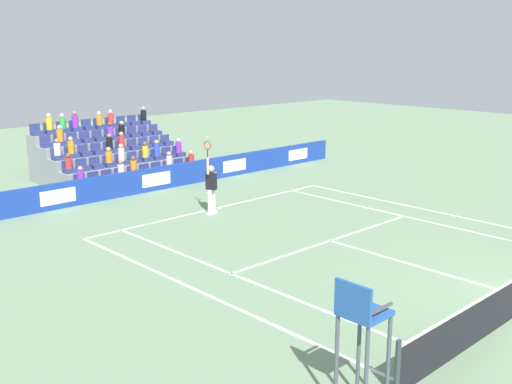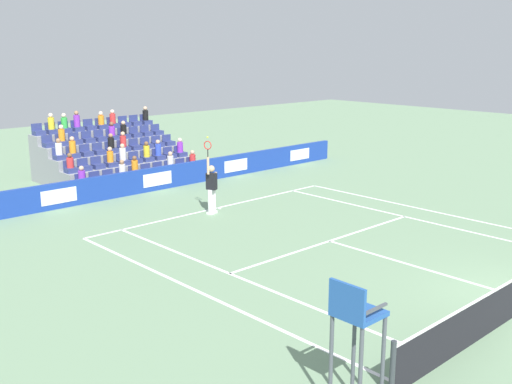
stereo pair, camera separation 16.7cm
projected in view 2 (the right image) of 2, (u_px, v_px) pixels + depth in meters
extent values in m
cube|color=white|center=(217.00, 208.00, 22.99)|extent=(10.97, 0.10, 0.01)
cube|color=white|center=(329.00, 241.00, 19.09)|extent=(8.23, 0.10, 0.01)
cube|color=white|center=(419.00, 267.00, 16.82)|extent=(0.10, 6.40, 0.01)
cube|color=white|center=(241.00, 278.00, 16.03)|extent=(0.10, 11.89, 0.01)
cube|color=white|center=(415.00, 219.00, 21.50)|extent=(0.10, 11.89, 0.01)
cube|color=white|center=(200.00, 292.00, 15.12)|extent=(0.10, 11.89, 0.01)
cube|color=white|center=(436.00, 212.00, 22.41)|extent=(0.10, 11.89, 0.01)
cube|color=white|center=(219.00, 208.00, 22.92)|extent=(0.10, 0.20, 0.01)
cube|color=#193899|center=(156.00, 179.00, 25.74)|extent=(21.92, 0.20, 0.98)
cube|color=white|center=(300.00, 154.00, 31.49)|extent=(1.40, 0.01, 0.55)
cube|color=white|center=(236.00, 166.00, 28.57)|extent=(1.40, 0.01, 0.55)
cube|color=white|center=(158.00, 179.00, 25.66)|extent=(1.40, 0.01, 0.55)
cube|color=white|center=(59.00, 196.00, 22.75)|extent=(1.40, 0.01, 0.55)
cylinder|color=#33383D|center=(392.00, 369.00, 10.48)|extent=(0.10, 0.10, 1.07)
cylinder|color=white|center=(214.00, 201.00, 22.24)|extent=(0.16, 0.16, 0.90)
cylinder|color=white|center=(210.00, 202.00, 22.03)|extent=(0.16, 0.16, 0.90)
cube|color=white|center=(214.00, 212.00, 22.33)|extent=(0.20, 0.29, 0.08)
cube|color=white|center=(210.00, 213.00, 22.12)|extent=(0.20, 0.29, 0.08)
cube|color=black|center=(212.00, 181.00, 21.96)|extent=(0.33, 0.41, 0.60)
sphere|color=#D3A884|center=(211.00, 169.00, 21.85)|extent=(0.24, 0.24, 0.24)
cylinder|color=#D3A884|center=(208.00, 166.00, 21.63)|extent=(0.09, 0.09, 0.62)
cylinder|color=#D3A884|center=(216.00, 180.00, 22.12)|extent=(0.09, 0.09, 0.56)
cylinder|color=black|center=(208.00, 153.00, 21.52)|extent=(0.04, 0.04, 0.28)
torus|color=red|center=(208.00, 145.00, 21.46)|extent=(0.13, 0.30, 0.31)
sphere|color=#D1E533|center=(208.00, 137.00, 21.39)|extent=(0.07, 0.07, 0.07)
cylinder|color=#474C54|center=(354.00, 351.00, 10.46)|extent=(0.07, 0.07, 1.71)
cylinder|color=#474C54|center=(383.00, 364.00, 10.03)|extent=(0.07, 0.07, 1.71)
cylinder|color=#474C54|center=(331.00, 363.00, 10.06)|extent=(0.07, 0.07, 1.71)
cylinder|color=#474C54|center=(360.00, 377.00, 9.63)|extent=(0.07, 0.07, 1.71)
cube|color=#23519E|center=(359.00, 313.00, 9.84)|extent=(0.70, 0.70, 0.08)
cube|color=#23519E|center=(347.00, 300.00, 9.55)|extent=(0.06, 0.70, 0.55)
cube|color=#474C54|center=(344.00, 297.00, 10.02)|extent=(0.56, 0.05, 0.04)
cube|color=#474C54|center=(376.00, 309.00, 9.57)|extent=(0.56, 0.05, 0.04)
cube|color=gray|center=(142.00, 181.00, 26.57)|extent=(6.20, 0.95, 0.42)
cube|color=navy|center=(193.00, 166.00, 28.35)|extent=(0.48, 0.44, 0.20)
cube|color=navy|center=(191.00, 160.00, 28.43)|extent=(0.48, 0.04, 0.30)
cube|color=navy|center=(183.00, 168.00, 27.94)|extent=(0.48, 0.44, 0.20)
cube|color=navy|center=(180.00, 162.00, 28.02)|extent=(0.48, 0.04, 0.30)
cube|color=navy|center=(171.00, 169.00, 27.52)|extent=(0.48, 0.44, 0.20)
cube|color=navy|center=(169.00, 163.00, 27.61)|extent=(0.48, 0.04, 0.30)
cube|color=navy|center=(160.00, 171.00, 27.11)|extent=(0.48, 0.44, 0.20)
cube|color=navy|center=(157.00, 165.00, 27.20)|extent=(0.48, 0.04, 0.30)
cube|color=navy|center=(148.00, 173.00, 26.70)|extent=(0.48, 0.44, 0.20)
cube|color=navy|center=(145.00, 167.00, 26.78)|extent=(0.48, 0.04, 0.30)
cube|color=navy|center=(136.00, 175.00, 26.29)|extent=(0.48, 0.44, 0.20)
cube|color=navy|center=(133.00, 169.00, 26.37)|extent=(0.48, 0.04, 0.30)
cube|color=navy|center=(123.00, 177.00, 25.88)|extent=(0.48, 0.44, 0.20)
cube|color=navy|center=(120.00, 171.00, 25.96)|extent=(0.48, 0.04, 0.30)
cube|color=navy|center=(110.00, 179.00, 25.46)|extent=(0.48, 0.44, 0.20)
cube|color=navy|center=(107.00, 173.00, 25.55)|extent=(0.48, 0.04, 0.30)
cube|color=navy|center=(97.00, 182.00, 25.05)|extent=(0.48, 0.44, 0.20)
cube|color=navy|center=(94.00, 175.00, 25.14)|extent=(0.48, 0.04, 0.30)
cube|color=navy|center=(83.00, 184.00, 24.64)|extent=(0.48, 0.44, 0.20)
cube|color=navy|center=(80.00, 177.00, 24.72)|extent=(0.48, 0.04, 0.30)
cube|color=gray|center=(130.00, 173.00, 27.19)|extent=(6.20, 0.95, 0.84)
cube|color=navy|center=(181.00, 154.00, 28.92)|extent=(0.48, 0.44, 0.20)
cube|color=navy|center=(178.00, 149.00, 29.01)|extent=(0.48, 0.04, 0.30)
cube|color=navy|center=(170.00, 156.00, 28.51)|extent=(0.48, 0.44, 0.20)
cube|color=navy|center=(167.00, 150.00, 28.60)|extent=(0.48, 0.04, 0.30)
cube|color=navy|center=(159.00, 157.00, 28.10)|extent=(0.48, 0.44, 0.20)
cube|color=navy|center=(156.00, 152.00, 28.18)|extent=(0.48, 0.04, 0.30)
cube|color=navy|center=(148.00, 159.00, 27.69)|extent=(0.48, 0.44, 0.20)
cube|color=navy|center=(145.00, 153.00, 27.77)|extent=(0.48, 0.04, 0.30)
cube|color=navy|center=(136.00, 161.00, 27.28)|extent=(0.48, 0.44, 0.20)
cube|color=navy|center=(133.00, 155.00, 27.36)|extent=(0.48, 0.04, 0.30)
cube|color=navy|center=(124.00, 163.00, 26.86)|extent=(0.48, 0.44, 0.20)
cube|color=navy|center=(121.00, 156.00, 26.95)|extent=(0.48, 0.04, 0.30)
cube|color=navy|center=(111.00, 164.00, 26.45)|extent=(0.48, 0.44, 0.20)
cube|color=navy|center=(108.00, 158.00, 26.54)|extent=(0.48, 0.04, 0.30)
cube|color=navy|center=(98.00, 166.00, 26.04)|extent=(0.48, 0.44, 0.20)
cube|color=navy|center=(96.00, 160.00, 26.12)|extent=(0.48, 0.04, 0.30)
cube|color=navy|center=(85.00, 168.00, 25.63)|extent=(0.48, 0.44, 0.20)
cube|color=navy|center=(82.00, 162.00, 25.71)|extent=(0.48, 0.04, 0.30)
cube|color=navy|center=(71.00, 170.00, 25.22)|extent=(0.48, 0.44, 0.20)
cube|color=navy|center=(69.00, 164.00, 25.30)|extent=(0.48, 0.04, 0.30)
cube|color=gray|center=(119.00, 166.00, 27.82)|extent=(6.20, 0.95, 1.26)
cube|color=navy|center=(169.00, 143.00, 29.50)|extent=(0.48, 0.44, 0.20)
cube|color=navy|center=(166.00, 138.00, 29.59)|extent=(0.48, 0.04, 0.30)
cube|color=navy|center=(158.00, 145.00, 29.09)|extent=(0.48, 0.44, 0.20)
cube|color=navy|center=(156.00, 139.00, 29.17)|extent=(0.48, 0.04, 0.30)
cube|color=navy|center=(147.00, 146.00, 28.68)|extent=(0.48, 0.44, 0.20)
cube|color=navy|center=(145.00, 140.00, 28.76)|extent=(0.48, 0.04, 0.30)
cube|color=navy|center=(136.00, 147.00, 28.27)|extent=(0.48, 0.44, 0.20)
cube|color=navy|center=(133.00, 142.00, 28.35)|extent=(0.48, 0.04, 0.30)
cube|color=navy|center=(124.00, 149.00, 27.85)|extent=(0.48, 0.44, 0.20)
cube|color=navy|center=(121.00, 143.00, 27.94)|extent=(0.48, 0.04, 0.30)
cube|color=navy|center=(112.00, 151.00, 27.44)|extent=(0.48, 0.44, 0.20)
cube|color=navy|center=(109.00, 145.00, 27.52)|extent=(0.48, 0.04, 0.30)
cube|color=navy|center=(100.00, 152.00, 27.03)|extent=(0.48, 0.44, 0.20)
cube|color=navy|center=(97.00, 146.00, 27.11)|extent=(0.48, 0.04, 0.30)
cube|color=navy|center=(87.00, 154.00, 26.62)|extent=(0.48, 0.44, 0.20)
cube|color=navy|center=(84.00, 148.00, 26.70)|extent=(0.48, 0.04, 0.30)
cube|color=navy|center=(74.00, 155.00, 26.20)|extent=(0.48, 0.44, 0.20)
cube|color=navy|center=(71.00, 149.00, 26.29)|extent=(0.48, 0.04, 0.30)
cube|color=navy|center=(60.00, 157.00, 25.79)|extent=(0.48, 0.44, 0.20)
cube|color=navy|center=(57.00, 151.00, 25.88)|extent=(0.48, 0.04, 0.30)
cube|color=gray|center=(108.00, 158.00, 28.44)|extent=(6.20, 0.95, 1.68)
cube|color=navy|center=(157.00, 133.00, 30.08)|extent=(0.48, 0.44, 0.20)
cube|color=navy|center=(155.00, 127.00, 30.16)|extent=(0.48, 0.04, 0.30)
cube|color=navy|center=(147.00, 134.00, 29.67)|extent=(0.48, 0.44, 0.20)
cube|color=navy|center=(144.00, 128.00, 29.75)|extent=(0.48, 0.04, 0.30)
cube|color=navy|center=(136.00, 135.00, 29.25)|extent=(0.48, 0.44, 0.20)
cube|color=navy|center=(133.00, 129.00, 29.34)|extent=(0.48, 0.04, 0.30)
cube|color=navy|center=(124.00, 136.00, 28.84)|extent=(0.48, 0.44, 0.20)
cube|color=navy|center=(122.00, 131.00, 28.93)|extent=(0.48, 0.04, 0.30)
cube|color=navy|center=(113.00, 138.00, 28.43)|extent=(0.48, 0.44, 0.20)
cube|color=navy|center=(110.00, 132.00, 28.51)|extent=(0.48, 0.04, 0.30)
cube|color=navy|center=(101.00, 139.00, 28.02)|extent=(0.48, 0.44, 0.20)
cube|color=navy|center=(98.00, 133.00, 28.10)|extent=(0.48, 0.04, 0.30)
cube|color=navy|center=(89.00, 140.00, 27.61)|extent=(0.48, 0.44, 0.20)
cube|color=navy|center=(86.00, 134.00, 27.69)|extent=(0.48, 0.04, 0.30)
cube|color=navy|center=(76.00, 142.00, 27.19)|extent=(0.48, 0.44, 0.20)
cube|color=navy|center=(73.00, 136.00, 27.28)|extent=(0.48, 0.04, 0.30)
cube|color=navy|center=(63.00, 143.00, 26.78)|extent=(0.48, 0.44, 0.20)
cube|color=navy|center=(60.00, 137.00, 26.86)|extent=(0.48, 0.04, 0.30)
cube|color=navy|center=(49.00, 145.00, 26.37)|extent=(0.48, 0.44, 0.20)
cube|color=navy|center=(47.00, 139.00, 26.45)|extent=(0.48, 0.04, 0.30)
cube|color=gray|center=(98.00, 151.00, 29.07)|extent=(6.20, 0.95, 2.10)
cube|color=navy|center=(146.00, 122.00, 30.65)|extent=(0.48, 0.44, 0.20)
cube|color=navy|center=(144.00, 117.00, 30.74)|extent=(0.48, 0.04, 0.30)
cube|color=navy|center=(136.00, 123.00, 30.24)|extent=(0.48, 0.44, 0.20)
cube|color=navy|center=(133.00, 118.00, 30.33)|extent=(0.48, 0.04, 0.30)
cube|color=navy|center=(125.00, 124.00, 29.83)|extent=(0.48, 0.44, 0.20)
cube|color=navy|center=(122.00, 119.00, 29.91)|extent=(0.48, 0.04, 0.30)
cube|color=navy|center=(114.00, 126.00, 29.42)|extent=(0.48, 0.44, 0.20)
cube|color=navy|center=(111.00, 120.00, 29.50)|extent=(0.48, 0.04, 0.30)
cube|color=navy|center=(102.00, 127.00, 29.01)|extent=(0.48, 0.44, 0.20)
cube|color=navy|center=(100.00, 121.00, 29.09)|extent=(0.48, 0.04, 0.30)
cube|color=navy|center=(90.00, 128.00, 28.59)|extent=(0.48, 0.44, 0.20)
cube|color=navy|center=(88.00, 122.00, 28.68)|extent=(0.48, 0.04, 0.30)
cube|color=navy|center=(78.00, 129.00, 28.18)|extent=(0.48, 0.44, 0.20)
cube|color=navy|center=(75.00, 123.00, 28.27)|extent=(0.48, 0.04, 0.30)
cube|color=navy|center=(65.00, 130.00, 27.77)|extent=(0.48, 0.44, 0.20)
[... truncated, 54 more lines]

